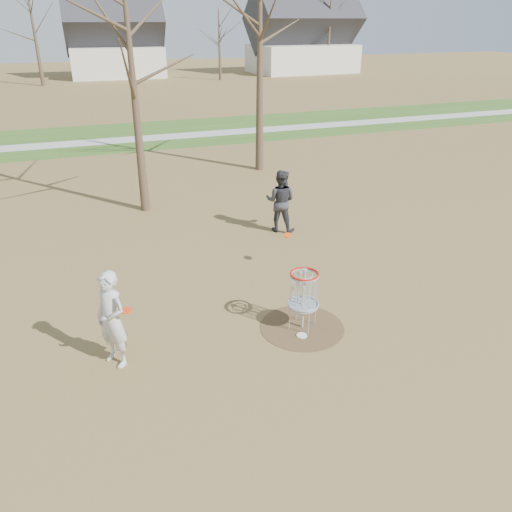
{
  "coord_description": "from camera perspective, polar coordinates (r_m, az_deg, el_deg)",
  "views": [
    {
      "loc": [
        -4.0,
        -8.08,
        5.95
      ],
      "look_at": [
        -0.5,
        1.5,
        1.1
      ],
      "focal_mm": 35.0,
      "sensor_mm": 36.0,
      "label": 1
    }
  ],
  "objects": [
    {
      "name": "green_band",
      "position": [
        29.95,
        -12.34,
        13.4
      ],
      "size": [
        160.0,
        8.0,
        0.01
      ],
      "primitive_type": "cube",
      "color": "#2D5119",
      "rests_on": "ground"
    },
    {
      "name": "player_standing",
      "position": [
        9.61,
        -16.16,
        -6.98
      ],
      "size": [
        0.78,
        0.84,
        1.92
      ],
      "primitive_type": "imported",
      "rotation": [
        0.0,
        0.0,
        -0.96
      ],
      "color": "beige",
      "rests_on": "ground"
    },
    {
      "name": "disc_grounded",
      "position": [
        10.51,
        5.26,
        -9.03
      ],
      "size": [
        0.22,
        0.22,
        0.02
      ],
      "primitive_type": "cylinder",
      "color": "white",
      "rests_on": "dirt_circle"
    },
    {
      "name": "ground",
      "position": [
        10.8,
        5.28,
        -8.11
      ],
      "size": [
        160.0,
        160.0,
        0.0
      ],
      "primitive_type": "plane",
      "color": "brown",
      "rests_on": "ground"
    },
    {
      "name": "dirt_circle",
      "position": [
        10.8,
        5.28,
        -8.09
      ],
      "size": [
        1.8,
        1.8,
        0.01
      ],
      "primitive_type": "cylinder",
      "color": "#47331E",
      "rests_on": "ground"
    },
    {
      "name": "player_throwing",
      "position": [
        15.26,
        2.81,
        6.3
      ],
      "size": [
        1.18,
        1.13,
        1.92
      ],
      "primitive_type": "imported",
      "rotation": [
        0.0,
        0.0,
        2.52
      ],
      "color": "#313035",
      "rests_on": "ground"
    },
    {
      "name": "disc_golf_basket",
      "position": [
        10.33,
        5.48,
        -3.88
      ],
      "size": [
        0.64,
        0.64,
        1.35
      ],
      "color": "#9EA3AD",
      "rests_on": "ground"
    },
    {
      "name": "footpath",
      "position": [
        28.98,
        -12.03,
        13.06
      ],
      "size": [
        160.0,
        1.5,
        0.01
      ],
      "primitive_type": "cube",
      "color": "#9E9E99",
      "rests_on": "green_band"
    },
    {
      "name": "houses_row",
      "position": [
        61.26,
        -13.29,
        22.53
      ],
      "size": [
        56.51,
        10.01,
        7.26
      ],
      "color": "silver",
      "rests_on": "ground"
    },
    {
      "name": "discs_in_play",
      "position": [
        10.99,
        -3.62,
        -0.98
      ],
      "size": [
        4.59,
        3.0,
        0.34
      ],
      "color": "#F34D0C",
      "rests_on": "ground"
    },
    {
      "name": "bare_trees",
      "position": [
        44.25,
        -13.78,
        23.98
      ],
      "size": [
        52.62,
        44.98,
        9.0
      ],
      "color": "#382B1E",
      "rests_on": "ground"
    }
  ]
}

